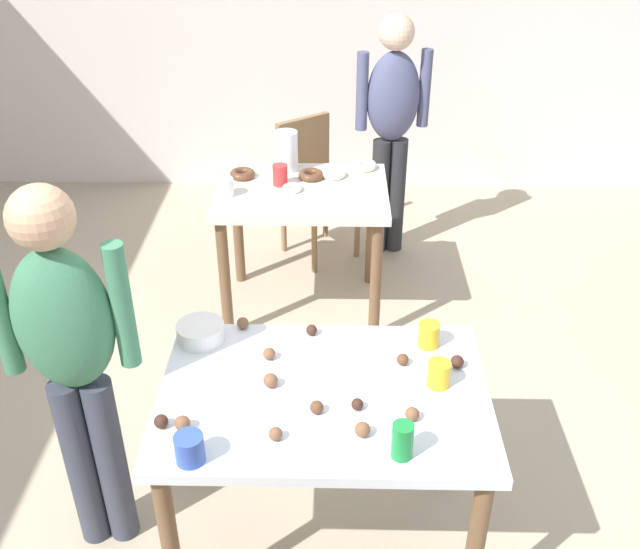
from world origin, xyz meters
name	(u,v)px	position (x,y,z in m)	size (l,w,h in m)	color
ground_plane	(327,501)	(0.00, 0.00, 0.00)	(6.40, 6.40, 0.00)	tan
wall_back	(334,11)	(0.00, 3.20, 1.30)	(6.40, 0.10, 2.60)	silver
dining_table_near	(324,415)	(-0.01, -0.19, 0.64)	(1.12, 0.77, 0.75)	silver
dining_table_far	(302,210)	(-0.16, 1.44, 0.62)	(0.91, 0.70, 0.75)	silver
chair_far_table	(313,180)	(-0.12, 2.13, 0.50)	(0.56, 0.56, 0.87)	olive
person_girl_near	(71,352)	(-0.85, -0.17, 0.89)	(0.46, 0.24, 1.49)	#383D4C
person_adult_far	(392,118)	(0.36, 2.13, 0.90)	(0.46, 0.26, 1.51)	#28282D
mixing_bowl	(201,332)	(-0.47, 0.10, 0.78)	(0.18, 0.18, 0.07)	white
soda_can	(402,441)	(0.23, -0.47, 0.81)	(0.07, 0.07, 0.12)	#198438
fork_near	(390,390)	(0.21, -0.18, 0.75)	(0.17, 0.02, 0.01)	silver
cup_near_0	(189,448)	(-0.41, -0.51, 0.80)	(0.09, 0.09, 0.09)	#3351B2
cup_near_1	(429,335)	(0.37, 0.08, 0.80)	(0.08, 0.08, 0.09)	yellow
cup_near_2	(439,374)	(0.38, -0.14, 0.80)	(0.08, 0.08, 0.09)	yellow
cake_ball_0	(412,414)	(0.27, -0.32, 0.77)	(0.05, 0.05, 0.05)	brown
cake_ball_1	(271,380)	(-0.19, -0.16, 0.78)	(0.05, 0.05, 0.05)	brown
cake_ball_2	(317,407)	(-0.03, -0.29, 0.77)	(0.04, 0.04, 0.04)	brown
cake_ball_3	(276,434)	(-0.16, -0.41, 0.77)	(0.04, 0.04, 0.04)	brown
cake_ball_4	(357,404)	(0.10, -0.27, 0.77)	(0.04, 0.04, 0.04)	#3D2319
cake_ball_5	(243,323)	(-0.32, 0.17, 0.77)	(0.05, 0.05, 0.05)	brown
cake_ball_6	(312,330)	(-0.06, 0.14, 0.77)	(0.04, 0.04, 0.04)	#3D2319
cake_ball_7	(363,430)	(0.11, -0.39, 0.77)	(0.05, 0.05, 0.05)	brown
cake_ball_8	(269,354)	(-0.21, -0.01, 0.77)	(0.04, 0.04, 0.04)	brown
cake_ball_9	(161,421)	(-0.52, -0.37, 0.77)	(0.05, 0.05, 0.05)	#3D2319
cake_ball_10	(457,362)	(0.46, -0.05, 0.77)	(0.05, 0.05, 0.05)	#3D2319
cake_ball_11	(403,359)	(0.27, -0.03, 0.77)	(0.04, 0.04, 0.04)	brown
cake_ball_12	(182,423)	(-0.45, -0.38, 0.78)	(0.05, 0.05, 0.05)	brown
pitcher_far	(286,151)	(-0.25, 1.68, 0.86)	(0.13, 0.13, 0.22)	white
cup_far_0	(280,175)	(-0.27, 1.49, 0.81)	(0.08, 0.08, 0.11)	red
cup_far_1	(225,187)	(-0.55, 1.34, 0.80)	(0.09, 0.09, 0.10)	white
donut_far_0	(292,188)	(-0.20, 1.41, 0.77)	(0.11, 0.11, 0.03)	white
donut_far_1	(242,174)	(-0.49, 1.58, 0.77)	(0.14, 0.14, 0.04)	brown
donut_far_2	(311,175)	(-0.11, 1.57, 0.77)	(0.14, 0.14, 0.04)	brown
donut_far_3	(364,165)	(0.19, 1.71, 0.77)	(0.14, 0.14, 0.04)	white
donut_far_4	(334,173)	(0.01, 1.60, 0.77)	(0.14, 0.14, 0.04)	white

